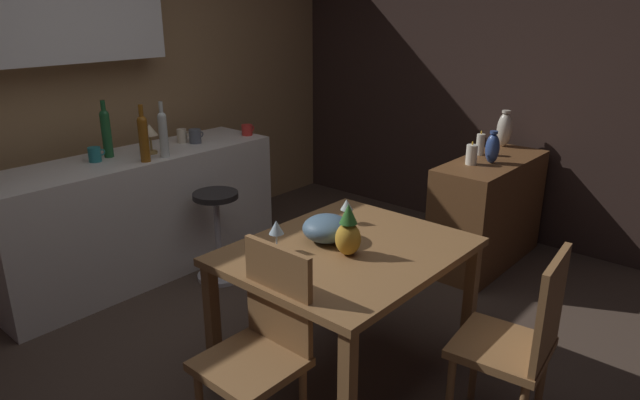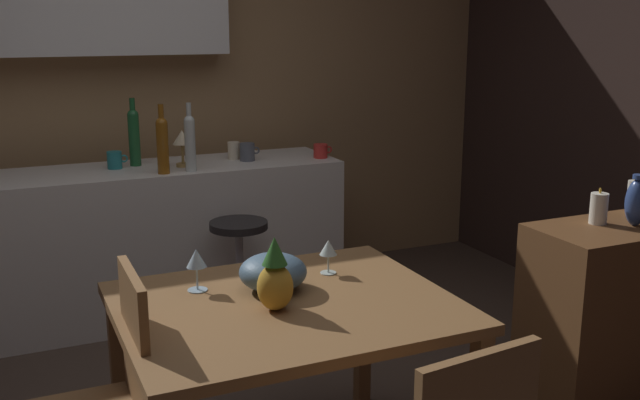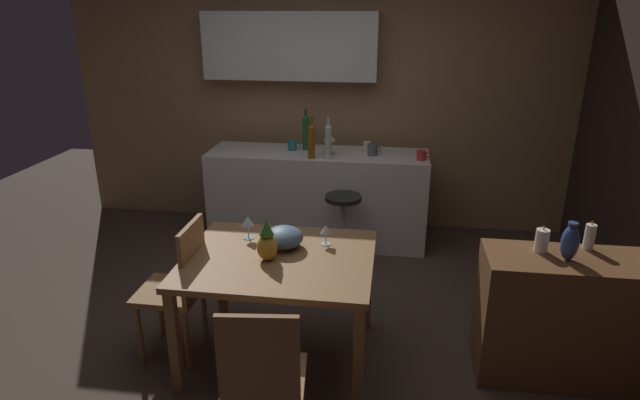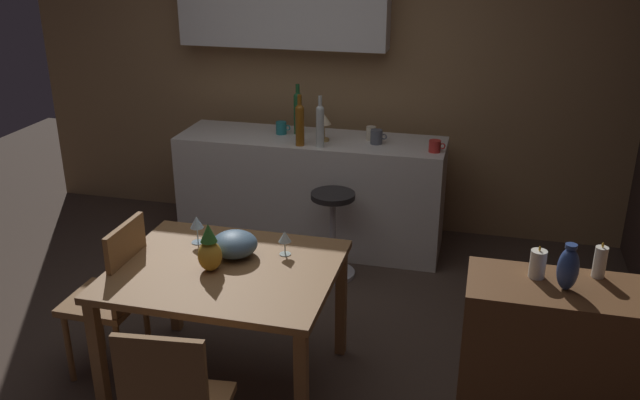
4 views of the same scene
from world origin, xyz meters
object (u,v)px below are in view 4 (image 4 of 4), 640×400
(dining_table, at_px, (226,281))
(cup_teal, at_px, (281,128))
(chair_near_window, at_px, (114,293))
(wine_bottle_clear, at_px, (320,124))
(pillar_candle_short, at_px, (538,264))
(sideboard_cabinet, at_px, (573,361))
(bar_stool, at_px, (333,232))
(wine_glass_left, at_px, (197,223))
(wine_bottle_amber, at_px, (300,123))
(fruit_bowl, at_px, (234,244))
(counter_lamp, at_px, (324,122))
(pineapple_centerpiece, at_px, (210,250))
(vase_ceramic_blue, at_px, (568,268))
(pillar_candle_tall, at_px, (600,262))
(cup_red, at_px, (435,146))
(cup_slate, at_px, (377,137))
(wine_glass_right, at_px, (285,237))
(cup_cream, at_px, (371,133))
(wine_bottle_green, at_px, (298,111))

(dining_table, relative_size, cup_teal, 10.00)
(chair_near_window, height_order, cup_teal, cup_teal)
(wine_bottle_clear, relative_size, pillar_candle_short, 2.29)
(sideboard_cabinet, bearing_deg, bar_stool, 139.26)
(chair_near_window, xyz_separation_m, wine_glass_left, (0.40, 0.30, 0.35))
(wine_bottle_amber, distance_m, pillar_candle_short, 2.29)
(fruit_bowl, relative_size, wine_bottle_clear, 0.66)
(wine_glass_left, relative_size, counter_lamp, 0.76)
(pineapple_centerpiece, relative_size, vase_ceramic_blue, 1.12)
(counter_lamp, relative_size, pillar_candle_tall, 1.14)
(wine_glass_left, bearing_deg, wine_bottle_clear, 76.26)
(cup_red, bearing_deg, counter_lamp, 175.40)
(pillar_candle_tall, distance_m, vase_ceramic_blue, 0.24)
(cup_slate, bearing_deg, sideboard_cabinet, -54.01)
(dining_table, bearing_deg, counter_lamp, 87.31)
(wine_glass_right, relative_size, counter_lamp, 0.65)
(wine_glass_left, relative_size, pillar_candle_tall, 0.87)
(chair_near_window, bearing_deg, cup_red, 49.05)
(cup_teal, distance_m, cup_cream, 0.72)
(chair_near_window, relative_size, cup_teal, 7.98)
(wine_glass_left, relative_size, cup_teal, 1.37)
(bar_stool, bearing_deg, wine_bottle_clear, 119.28)
(fruit_bowl, bearing_deg, vase_ceramic_blue, -3.46)
(cup_teal, height_order, cup_cream, cup_cream)
(cup_teal, xyz_separation_m, pillar_candle_tall, (2.17, -1.75, -0.05))
(pillar_candle_tall, bearing_deg, cup_teal, 141.14)
(wine_glass_left, relative_size, cup_slate, 1.30)
(wine_glass_right, xyz_separation_m, cup_cream, (0.17, 1.75, 0.11))
(bar_stool, distance_m, cup_red, 0.98)
(wine_bottle_green, height_order, pillar_candle_tall, wine_bottle_green)
(dining_table, distance_m, vase_ceramic_blue, 1.74)
(pillar_candle_tall, bearing_deg, cup_slate, 129.79)
(chair_near_window, distance_m, wine_glass_right, 1.02)
(fruit_bowl, bearing_deg, bar_stool, 78.04)
(bar_stool, height_order, pineapple_centerpiece, pineapple_centerpiece)
(pillar_candle_short, bearing_deg, wine_bottle_green, 133.12)
(chair_near_window, height_order, fruit_bowl, chair_near_window)
(wine_glass_right, height_order, cup_red, cup_red)
(wine_glass_right, bearing_deg, vase_ceramic_blue, -7.23)
(wine_bottle_amber, distance_m, wine_bottle_green, 0.32)
(dining_table, xyz_separation_m, cup_cream, (0.44, 1.97, 0.30))
(fruit_bowl, distance_m, vase_ceramic_blue, 1.73)
(wine_bottle_clear, distance_m, cup_slate, 0.45)
(wine_bottle_amber, height_order, cup_slate, wine_bottle_amber)
(wine_bottle_green, bearing_deg, wine_bottle_amber, -71.28)
(fruit_bowl, height_order, cup_cream, cup_cream)
(pillar_candle_short, bearing_deg, wine_glass_left, 176.50)
(pillar_candle_tall, xyz_separation_m, vase_ceramic_blue, (-0.17, -0.17, 0.03))
(wine_glass_left, distance_m, wine_bottle_green, 1.78)
(wine_bottle_amber, xyz_separation_m, cup_red, (1.00, 0.09, -0.13))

